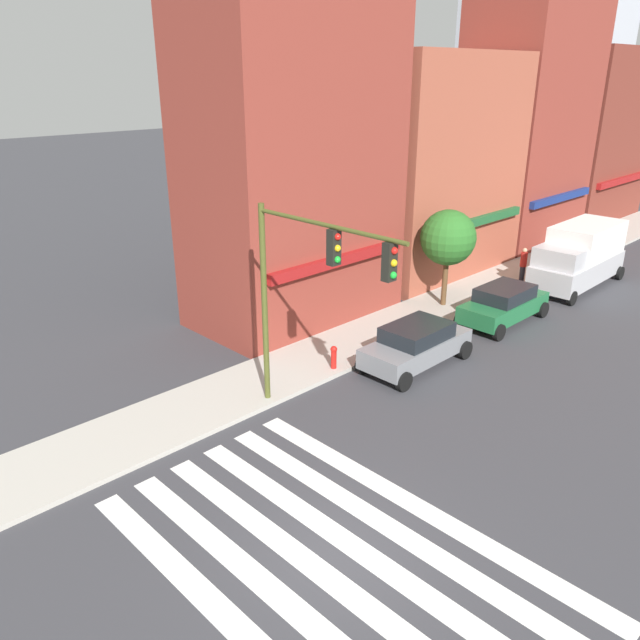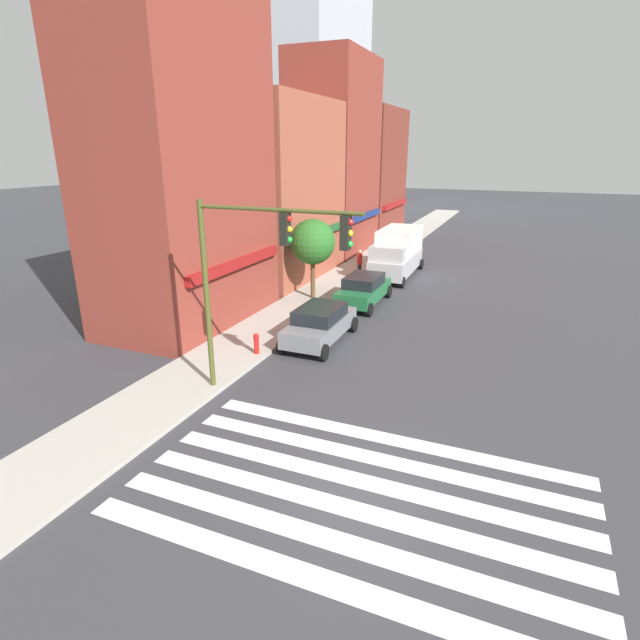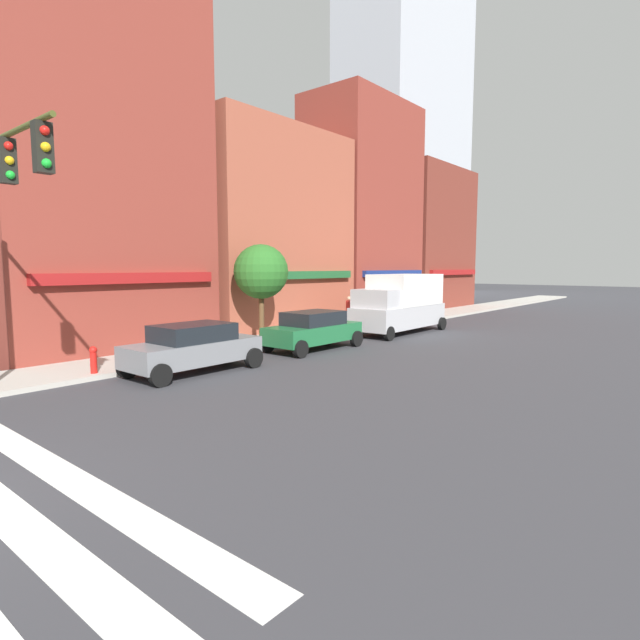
{
  "view_description": "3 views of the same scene",
  "coord_description": "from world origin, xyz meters",
  "px_view_note": "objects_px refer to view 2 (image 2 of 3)",
  "views": [
    {
      "loc": [
        -7.72,
        -7.4,
        9.87
      ],
      "look_at": [
        3.42,
        4.0,
        3.5
      ],
      "focal_mm": 35.0,
      "sensor_mm": 36.0,
      "label": 1
    },
    {
      "loc": [
        -9.51,
        -3.01,
        7.83
      ],
      "look_at": [
        8.9,
        4.7,
        1.0
      ],
      "focal_mm": 28.0,
      "sensor_mm": 36.0,
      "label": 2
    },
    {
      "loc": [
        -0.68,
        -8.66,
        3.41
      ],
      "look_at": [
        15.28,
        4.7,
        1.2
      ],
      "focal_mm": 28.0,
      "sensor_mm": 36.0,
      "label": 3
    }
  ],
  "objects_px": {
    "sedan_grey": "(320,324)",
    "fire_hydrant": "(256,342)",
    "sedan_green": "(364,289)",
    "pedestrian_red_jacket": "(360,263)",
    "box_truck_silver": "(397,252)",
    "street_tree": "(313,242)",
    "traffic_signal": "(257,261)"
  },
  "relations": [
    {
      "from": "sedan_green",
      "to": "street_tree",
      "type": "height_order",
      "value": "street_tree"
    },
    {
      "from": "box_truck_silver",
      "to": "fire_hydrant",
      "type": "relative_size",
      "value": 7.42
    },
    {
      "from": "box_truck_silver",
      "to": "fire_hydrant",
      "type": "distance_m",
      "value": 15.43
    },
    {
      "from": "traffic_signal",
      "to": "pedestrian_red_jacket",
      "type": "height_order",
      "value": "traffic_signal"
    },
    {
      "from": "sedan_green",
      "to": "fire_hydrant",
      "type": "relative_size",
      "value": 5.23
    },
    {
      "from": "pedestrian_red_jacket",
      "to": "street_tree",
      "type": "distance_m",
      "value": 5.77
    },
    {
      "from": "sedan_grey",
      "to": "street_tree",
      "type": "relative_size",
      "value": 1.03
    },
    {
      "from": "traffic_signal",
      "to": "box_truck_silver",
      "type": "relative_size",
      "value": 1.02
    },
    {
      "from": "sedan_grey",
      "to": "sedan_green",
      "type": "height_order",
      "value": "same"
    },
    {
      "from": "box_truck_silver",
      "to": "fire_hydrant",
      "type": "bearing_deg",
      "value": 172.43
    },
    {
      "from": "sedan_grey",
      "to": "pedestrian_red_jacket",
      "type": "relative_size",
      "value": 2.49
    },
    {
      "from": "sedan_green",
      "to": "box_truck_silver",
      "type": "relative_size",
      "value": 0.71
    },
    {
      "from": "fire_hydrant",
      "to": "box_truck_silver",
      "type": "bearing_deg",
      "value": -6.34
    },
    {
      "from": "traffic_signal",
      "to": "fire_hydrant",
      "type": "relative_size",
      "value": 7.59
    },
    {
      "from": "pedestrian_red_jacket",
      "to": "street_tree",
      "type": "relative_size",
      "value": 0.41
    },
    {
      "from": "sedan_grey",
      "to": "fire_hydrant",
      "type": "xyz_separation_m",
      "value": [
        -2.46,
        1.7,
        -0.23
      ]
    },
    {
      "from": "traffic_signal",
      "to": "pedestrian_red_jacket",
      "type": "bearing_deg",
      "value": 7.39
    },
    {
      "from": "traffic_signal",
      "to": "sedan_green",
      "type": "bearing_deg",
      "value": 1.19
    },
    {
      "from": "sedan_grey",
      "to": "pedestrian_red_jacket",
      "type": "distance_m",
      "value": 11.13
    },
    {
      "from": "traffic_signal",
      "to": "fire_hydrant",
      "type": "height_order",
      "value": "traffic_signal"
    },
    {
      "from": "sedan_green",
      "to": "street_tree",
      "type": "distance_m",
      "value": 3.67
    },
    {
      "from": "sedan_green",
      "to": "box_truck_silver",
      "type": "xyz_separation_m",
      "value": [
        6.89,
        -0.0,
        0.75
      ]
    },
    {
      "from": "pedestrian_red_jacket",
      "to": "sedan_green",
      "type": "bearing_deg",
      "value": 64.6
    },
    {
      "from": "box_truck_silver",
      "to": "street_tree",
      "type": "height_order",
      "value": "street_tree"
    },
    {
      "from": "box_truck_silver",
      "to": "pedestrian_red_jacket",
      "type": "relative_size",
      "value": 3.53
    },
    {
      "from": "traffic_signal",
      "to": "street_tree",
      "type": "xyz_separation_m",
      "value": [
        11.15,
        3.04,
        -1.45
      ]
    },
    {
      "from": "fire_hydrant",
      "to": "sedan_grey",
      "type": "bearing_deg",
      "value": -34.66
    },
    {
      "from": "sedan_grey",
      "to": "box_truck_silver",
      "type": "height_order",
      "value": "box_truck_silver"
    },
    {
      "from": "sedan_green",
      "to": "pedestrian_red_jacket",
      "type": "distance_m",
      "value": 5.35
    },
    {
      "from": "sedan_grey",
      "to": "fire_hydrant",
      "type": "distance_m",
      "value": 3.0
    },
    {
      "from": "box_truck_silver",
      "to": "pedestrian_red_jacket",
      "type": "height_order",
      "value": "box_truck_silver"
    },
    {
      "from": "pedestrian_red_jacket",
      "to": "street_tree",
      "type": "xyz_separation_m",
      "value": [
        -5.29,
        0.91,
        2.12
      ]
    }
  ]
}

